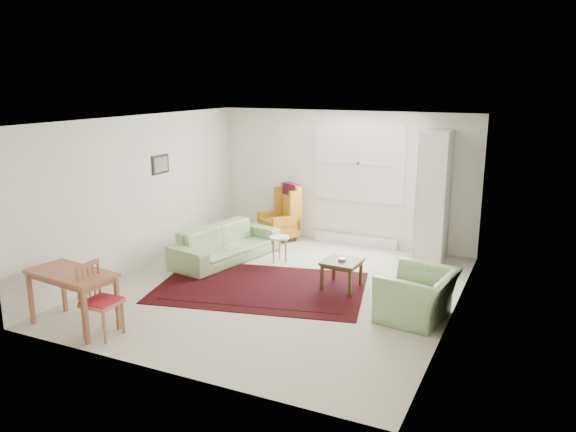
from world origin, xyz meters
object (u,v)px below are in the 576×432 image
at_px(wingback_chair, 279,213).
at_px(coffee_table, 342,274).
at_px(stool, 280,249).
at_px(desk_chair, 102,301).
at_px(desk, 74,299).
at_px(cabinet, 435,197).
at_px(armchair, 418,291).
at_px(sofa, 226,237).

bearing_deg(wingback_chair, coffee_table, -10.79).
distance_m(stool, desk_chair, 3.56).
distance_m(wingback_chair, coffee_table, 2.80).
bearing_deg(wingback_chair, desk, -63.86).
height_order(coffee_table, cabinet, cabinet).
bearing_deg(armchair, coffee_table, -108.48).
relative_size(wingback_chair, coffee_table, 2.07).
xyz_separation_m(armchair, stool, (-2.65, 1.36, -0.16)).
height_order(wingback_chair, stool, wingback_chair).
bearing_deg(cabinet, stool, -154.29).
relative_size(wingback_chair, cabinet, 0.49).
bearing_deg(sofa, armchair, -94.83).
distance_m(sofa, armchair, 3.69).
bearing_deg(coffee_table, wingback_chair, 135.75).
distance_m(sofa, desk, 3.15).
bearing_deg(stool, sofa, -161.23).
height_order(armchair, wingback_chair, wingback_chair).
bearing_deg(desk, cabinet, 52.72).
relative_size(sofa, stool, 4.53).
height_order(wingback_chair, desk, wingback_chair).
bearing_deg(stool, desk, -109.32).
bearing_deg(armchair, stool, -109.08).
height_order(armchair, stool, armchair).
relative_size(wingback_chair, stool, 2.42).
bearing_deg(stool, armchair, -27.14).
height_order(sofa, wingback_chair, wingback_chair).
bearing_deg(armchair, cabinet, -164.86).
xyz_separation_m(stool, desk_chair, (-0.68, -3.49, 0.23)).
xyz_separation_m(sofa, armchair, (3.53, -1.06, -0.03)).
bearing_deg(cabinet, desk, -129.06).
bearing_deg(desk_chair, stool, -11.87).
relative_size(cabinet, desk, 1.95).
xyz_separation_m(coffee_table, cabinet, (0.95, 1.94, 0.90)).
bearing_deg(armchair, wingback_chair, -120.23).
height_order(cabinet, desk_chair, cabinet).
relative_size(desk, desk_chair, 1.26).
height_order(stool, desk_chair, desk_chair).
height_order(sofa, cabinet, cabinet).
xyz_separation_m(cabinet, desk_chair, (-3.01, -4.70, -0.66)).
bearing_deg(cabinet, coffee_table, -117.78).
relative_size(coffee_table, desk_chair, 0.58).
distance_m(stool, cabinet, 2.78).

